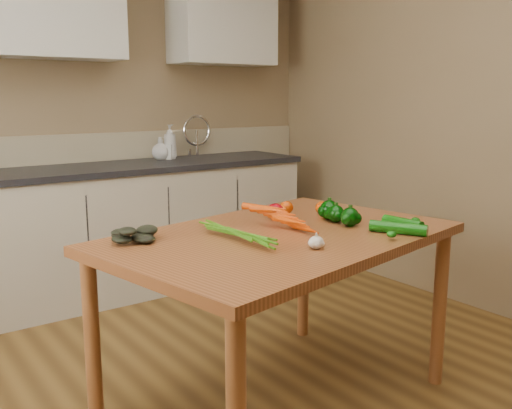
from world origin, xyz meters
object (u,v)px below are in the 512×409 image
object	(u,v)px
soap_bottle_c	(160,148)
pepper_a	(336,214)
tomato_a	(275,211)
zucchini_a	(403,224)
carrot_bunch	(269,224)
tomato_c	(322,208)
tomato_b	(286,207)
zucchini_b	(398,228)
leafy_greens	(138,230)
garlic_bulb	(316,242)
soap_bottle_a	(170,142)
pepper_c	(350,217)
soap_bottle_b	(168,148)
table	(281,253)
pepper_b	(329,210)

from	to	relation	value
soap_bottle_c	pepper_a	xyz separation A→B (m)	(-0.09, -1.95, -0.15)
tomato_a	zucchini_a	world-z (taller)	tomato_a
carrot_bunch	tomato_c	world-z (taller)	carrot_bunch
tomato_b	zucchini_b	size ratio (longest dim) A/B	0.29
leafy_greens	garlic_bulb	distance (m)	0.70
soap_bottle_a	soap_bottle_c	world-z (taller)	soap_bottle_a
leafy_greens	tomato_b	distance (m)	0.83
zucchini_a	tomato_b	bearing A→B (deg)	109.93
carrot_bunch	pepper_c	xyz separation A→B (m)	(0.36, -0.12, 0.00)
tomato_b	soap_bottle_b	bearing A→B (deg)	82.98
carrot_bunch	zucchini_a	bearing A→B (deg)	-41.46
carrot_bunch	garlic_bulb	world-z (taller)	carrot_bunch
table	pepper_a	xyz separation A→B (m)	(0.34, 0.02, 0.13)
pepper_b	soap_bottle_c	bearing A→B (deg)	87.93
carrot_bunch	zucchini_b	bearing A→B (deg)	-50.10
soap_bottle_b	garlic_bulb	world-z (taller)	soap_bottle_b
leafy_greens	tomato_c	size ratio (longest dim) A/B	3.06
leafy_greens	pepper_a	xyz separation A→B (m)	(0.89, -0.19, -0.01)
tomato_b	tomato_c	size ratio (longest dim) A/B	1.00
table	pepper_a	distance (m)	0.36
pepper_b	zucchini_a	xyz separation A→B (m)	(0.12, -0.34, -0.02)
soap_bottle_b	pepper_c	xyz separation A→B (m)	(-0.15, -2.04, -0.15)
leafy_greens	pepper_b	bearing A→B (deg)	-7.72
tomato_b	tomato_c	world-z (taller)	same
pepper_a	zucchini_b	size ratio (longest dim) A/B	0.33
soap_bottle_b	carrot_bunch	xyz separation A→B (m)	(-0.51, -1.92, -0.15)
garlic_bulb	zucchini_b	size ratio (longest dim) A/B	0.24
pepper_b	zucchini_b	xyz separation A→B (m)	(0.04, -0.38, -0.02)
leafy_greens	zucchini_a	size ratio (longest dim) A/B	1.11
leafy_greens	pepper_b	size ratio (longest dim) A/B	2.34
tomato_c	tomato_a	bearing A→B (deg)	170.85
pepper_c	zucchini_a	distance (m)	0.23
soap_bottle_a	pepper_c	xyz separation A→B (m)	(-0.17, -2.05, -0.19)
pepper_b	pepper_c	distance (m)	0.16
tomato_c	zucchini_b	world-z (taller)	tomato_c
leafy_greens	garlic_bulb	world-z (taller)	leafy_greens
soap_bottle_c	leafy_greens	distance (m)	2.02
garlic_bulb	tomato_c	xyz separation A→B (m)	(0.45, 0.47, 0.01)
carrot_bunch	tomato_b	world-z (taller)	carrot_bunch
garlic_bulb	tomato_a	distance (m)	0.54
soap_bottle_b	carrot_bunch	size ratio (longest dim) A/B	0.61
soap_bottle_a	tomato_b	bearing A→B (deg)	139.45
tomato_b	zucchini_b	world-z (taller)	tomato_b
soap_bottle_b	tomato_b	world-z (taller)	soap_bottle_b
tomato_a	zucchini_a	bearing A→B (deg)	-56.36
tomato_b	zucchini_b	xyz separation A→B (m)	(0.12, -0.60, -0.01)
tomato_c	garlic_bulb	bearing A→B (deg)	-134.29
soap_bottle_c	tomato_c	xyz separation A→B (m)	(-0.01, -1.78, -0.16)
table	pepper_c	size ratio (longest dim) A/B	19.49
carrot_bunch	zucchini_a	distance (m)	0.59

